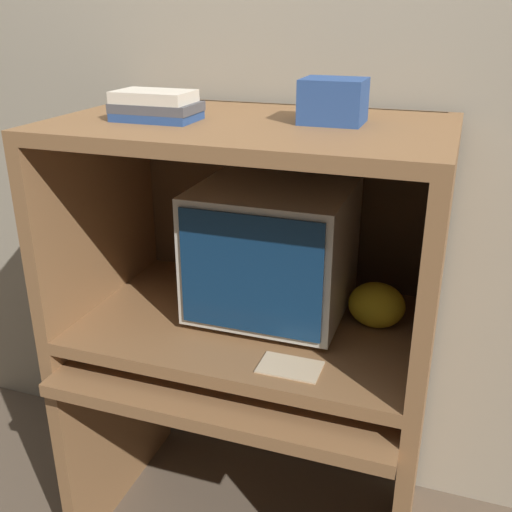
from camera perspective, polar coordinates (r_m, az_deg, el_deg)
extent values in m
cube|color=gray|center=(1.86, 3.46, 14.31)|extent=(6.00, 0.06, 2.60)
cube|color=brown|center=(2.11, -12.99, -13.90)|extent=(0.04, 0.62, 0.67)
cube|color=brown|center=(1.87, 14.33, -19.56)|extent=(0.04, 0.62, 0.67)
cube|color=brown|center=(1.64, -2.14, -11.51)|extent=(0.91, 0.44, 0.04)
cube|color=brown|center=(1.91, -13.97, -4.70)|extent=(0.04, 0.62, 0.09)
cube|color=brown|center=(1.64, 15.59, -9.66)|extent=(0.04, 0.62, 0.09)
cube|color=brown|center=(1.71, -0.41, -6.43)|extent=(0.91, 0.62, 0.04)
cube|color=brown|center=(1.79, -14.91, 4.46)|extent=(0.04, 0.62, 0.55)
cube|color=brown|center=(1.50, 16.84, 0.78)|extent=(0.04, 0.62, 0.55)
cube|color=brown|center=(1.52, -0.47, 12.07)|extent=(0.91, 0.62, 0.04)
cube|color=#48321E|center=(1.85, 2.65, 5.78)|extent=(0.91, 0.01, 0.55)
cylinder|color=beige|center=(1.73, 1.62, -4.91)|extent=(0.22, 0.22, 0.02)
cube|color=beige|center=(1.66, 1.69, 0.80)|extent=(0.41, 0.39, 0.35)
cube|color=navy|center=(1.49, -0.59, -1.81)|extent=(0.37, 0.01, 0.31)
cube|color=black|center=(1.62, 0.02, -10.83)|extent=(0.45, 0.15, 0.02)
cube|color=#333335|center=(1.61, 0.02, -10.44)|extent=(0.42, 0.12, 0.01)
ellipsoid|color=black|center=(1.56, 10.44, -12.46)|extent=(0.07, 0.05, 0.03)
ellipsoid|color=gold|center=(1.66, 11.42, -4.59)|extent=(0.15, 0.12, 0.13)
cube|color=navy|center=(1.54, -9.42, 13.01)|extent=(0.20, 0.13, 0.02)
cube|color=#4C4C51|center=(1.54, -9.44, 13.82)|extent=(0.21, 0.13, 0.02)
cube|color=beige|center=(1.54, -9.70, 14.75)|extent=(0.19, 0.12, 0.03)
cube|color=#CCB28C|center=(1.48, 3.26, -10.51)|extent=(0.15, 0.10, 0.00)
cube|color=navy|center=(1.49, 7.38, 14.43)|extent=(0.15, 0.13, 0.10)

